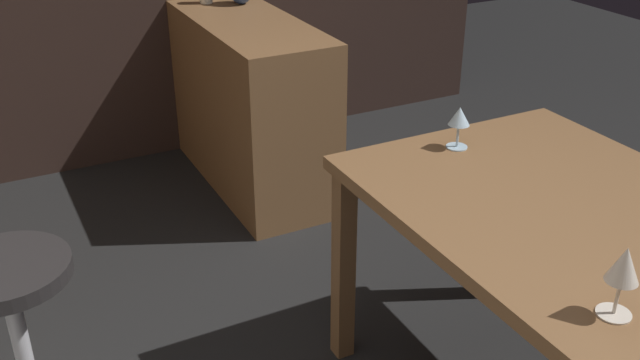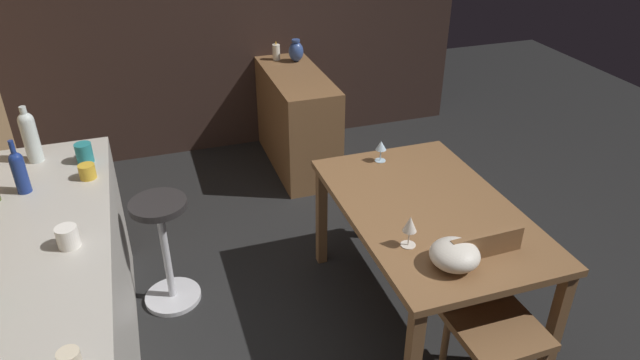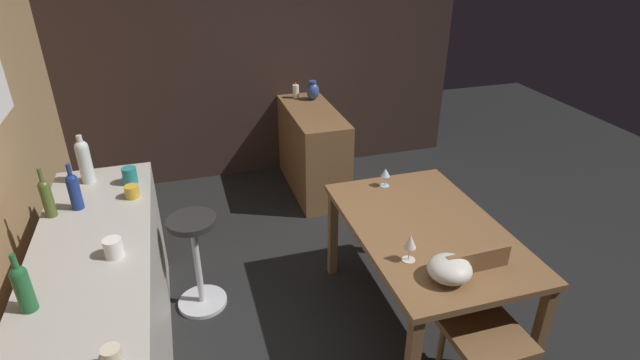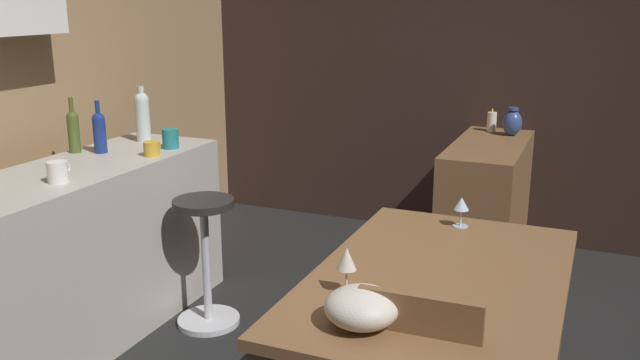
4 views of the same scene
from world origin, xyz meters
name	(u,v)px [view 2 (image 2 of 4)]	position (x,y,z in m)	size (l,w,h in m)	color
ground_plane	(358,319)	(0.00, 0.00, 0.00)	(9.00, 9.00, 0.00)	black
wall_side_right	(215,2)	(2.55, 0.30, 1.30)	(0.10, 4.40, 2.60)	#33231E
dining_table	(428,220)	(-0.05, -0.36, 0.66)	(1.40, 0.88, 0.74)	brown
kitchen_counter	(62,323)	(-0.01, 1.53, 0.45)	(2.10, 0.60, 0.90)	#B2ADA3
sideboard_cabinet	(297,121)	(1.95, -0.21, 0.41)	(1.10, 0.44, 0.82)	brown
chair_near_window	(490,314)	(-0.62, -0.41, 0.48)	(0.41, 0.41, 0.86)	brown
bar_stool	(165,249)	(0.52, 1.01, 0.37)	(0.34, 0.34, 0.70)	#262323
wine_glass_left	(381,147)	(0.51, -0.32, 0.84)	(0.07, 0.07, 0.13)	silver
wine_glass_right	(410,225)	(-0.32, -0.10, 0.86)	(0.07, 0.07, 0.16)	silver
fruit_bowl	(455,255)	(-0.53, -0.23, 0.80)	(0.23, 0.23, 0.12)	beige
wine_bottle_cobalt	(19,170)	(0.50, 1.63, 1.02)	(0.07, 0.07, 0.28)	navy
wine_bottle_clear	(30,135)	(0.84, 1.61, 1.06)	(0.08, 0.08, 0.32)	silver
cup_mustard	(87,171)	(0.55, 1.33, 0.94)	(0.12, 0.08, 0.08)	gold
cup_teal	(84,153)	(0.74, 1.35, 0.95)	(0.13, 0.09, 0.11)	teal
cup_white	(68,237)	(-0.06, 1.40, 0.95)	(0.13, 0.09, 0.10)	white
pillar_candle_tall	(276,52)	(2.36, -0.15, 0.89)	(0.06, 0.06, 0.16)	white
vase_ceramic_blue	(296,51)	(2.26, -0.30, 0.91)	(0.12, 0.12, 0.19)	#334C8C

